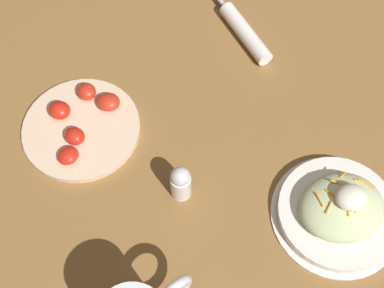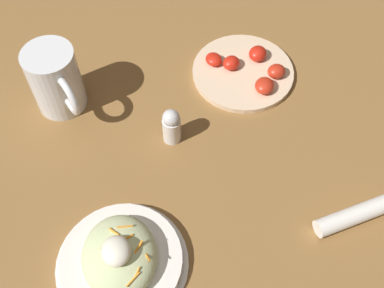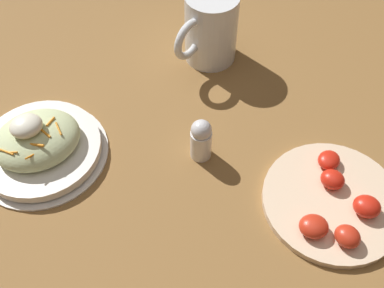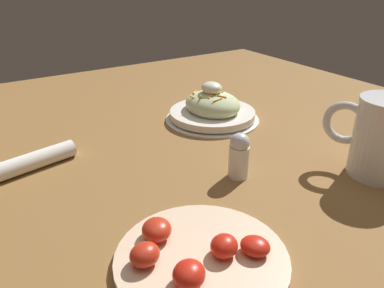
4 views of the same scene
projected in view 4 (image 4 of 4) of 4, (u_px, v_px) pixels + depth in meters
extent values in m
plane|color=olive|center=(192.00, 156.00, 0.72)|extent=(1.43, 1.43, 0.00)
cylinder|color=white|center=(212.00, 118.00, 0.89)|extent=(0.22, 0.22, 0.01)
cylinder|color=white|center=(212.00, 114.00, 0.88)|extent=(0.20, 0.20, 0.02)
ellipsoid|color=beige|center=(213.00, 104.00, 0.87)|extent=(0.14, 0.12, 0.06)
cylinder|color=orange|center=(193.00, 98.00, 0.85)|extent=(0.02, 0.01, 0.01)
cylinder|color=orange|center=(214.00, 91.00, 0.87)|extent=(0.03, 0.01, 0.00)
cylinder|color=orange|center=(215.00, 91.00, 0.87)|extent=(0.01, 0.02, 0.01)
cylinder|color=orange|center=(201.00, 96.00, 0.85)|extent=(0.02, 0.02, 0.01)
cylinder|color=orange|center=(212.00, 95.00, 0.84)|extent=(0.02, 0.03, 0.01)
cylinder|color=orange|center=(219.00, 92.00, 0.86)|extent=(0.01, 0.02, 0.01)
cylinder|color=orange|center=(222.00, 97.00, 0.84)|extent=(0.02, 0.02, 0.01)
cylinder|color=orange|center=(194.00, 92.00, 0.89)|extent=(0.02, 0.02, 0.00)
cylinder|color=orange|center=(194.00, 93.00, 0.88)|extent=(0.02, 0.01, 0.01)
cylinder|color=orange|center=(218.00, 100.00, 0.83)|extent=(0.00, 0.03, 0.01)
ellipsoid|color=white|center=(212.00, 88.00, 0.86)|extent=(0.05, 0.05, 0.03)
cylinder|color=white|center=(383.00, 138.00, 0.63)|extent=(0.10, 0.10, 0.14)
cylinder|color=gold|center=(381.00, 149.00, 0.64)|extent=(0.09, 0.09, 0.09)
torus|color=white|center=(345.00, 123.00, 0.66)|extent=(0.08, 0.05, 0.08)
cylinder|color=white|center=(33.00, 161.00, 0.67)|extent=(0.06, 0.16, 0.03)
cylinder|color=beige|center=(202.00, 259.00, 0.46)|extent=(0.21, 0.21, 0.01)
ellipsoid|color=red|center=(255.00, 246.00, 0.46)|extent=(0.05, 0.05, 0.02)
ellipsoid|color=red|center=(157.00, 230.00, 0.49)|extent=(0.05, 0.05, 0.03)
ellipsoid|color=red|center=(224.00, 246.00, 0.46)|extent=(0.05, 0.05, 0.03)
ellipsoid|color=red|center=(189.00, 274.00, 0.42)|extent=(0.05, 0.05, 0.03)
ellipsoid|color=red|center=(145.00, 255.00, 0.44)|extent=(0.04, 0.05, 0.03)
cylinder|color=white|center=(239.00, 162.00, 0.64)|extent=(0.03, 0.03, 0.06)
sphere|color=silver|center=(240.00, 143.00, 0.63)|extent=(0.03, 0.03, 0.03)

